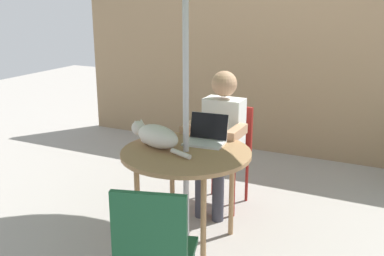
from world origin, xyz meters
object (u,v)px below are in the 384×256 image
object	(u,v)px
person_seated	(221,134)
laptop	(207,134)
patio_table	(186,160)
chair_empty	(154,248)
chair_occupied	(227,147)
cat	(155,136)

from	to	relation	value
person_seated	laptop	xyz separation A→B (m)	(0.05, -0.40, 0.11)
patio_table	chair_empty	xyz separation A→B (m)	(0.28, -0.94, -0.15)
chair_occupied	cat	size ratio (longest dim) A/B	1.45
laptop	chair_occupied	bearing A→B (deg)	94.98
patio_table	cat	xyz separation A→B (m)	(-0.25, -0.01, 0.15)
chair_empty	person_seated	xyz separation A→B (m)	(-0.28, 1.60, 0.17)
patio_table	chair_empty	world-z (taller)	chair_empty
laptop	cat	world-z (taller)	laptop
patio_table	person_seated	world-z (taller)	person_seated
chair_occupied	chair_empty	world-z (taller)	same
cat	laptop	bearing A→B (deg)	41.74
chair_empty	cat	bearing A→B (deg)	119.71
person_seated	cat	world-z (taller)	person_seated
chair_empty	patio_table	bearing A→B (deg)	106.51
chair_empty	chair_occupied	bearing A→B (deg)	99.00
patio_table	laptop	size ratio (longest dim) A/B	2.99
chair_occupied	laptop	bearing A→B (deg)	-85.02
cat	person_seated	bearing A→B (deg)	69.17
person_seated	patio_table	bearing A→B (deg)	-90.00
chair_occupied	laptop	xyz separation A→B (m)	(0.05, -0.56, 0.28)
patio_table	laptop	bearing A→B (deg)	79.60
patio_table	laptop	distance (m)	0.30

